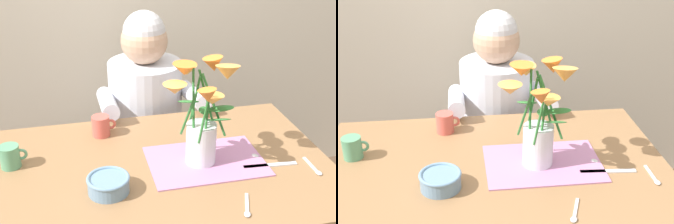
% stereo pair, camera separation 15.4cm
% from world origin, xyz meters
% --- Properties ---
extents(dining_table, '(1.20, 0.80, 0.74)m').
position_xyz_m(dining_table, '(0.00, 0.00, 0.64)').
color(dining_table, olive).
rests_on(dining_table, ground_plane).
extents(seated_person, '(0.45, 0.47, 1.14)m').
position_xyz_m(seated_person, '(0.07, 0.62, 0.56)').
color(seated_person, '#4C4C56').
rests_on(seated_person, ground_plane).
extents(striped_placemat, '(0.40, 0.28, 0.00)m').
position_xyz_m(striped_placemat, '(0.17, -0.01, 0.74)').
color(striped_placemat, '#B275A3').
rests_on(striped_placemat, dining_table).
extents(flower_vase, '(0.27, 0.27, 0.37)m').
position_xyz_m(flower_vase, '(0.15, -0.01, 0.93)').
color(flower_vase, silver).
rests_on(flower_vase, dining_table).
extents(ceramic_bowl, '(0.14, 0.14, 0.06)m').
position_xyz_m(ceramic_bowl, '(-0.18, -0.11, 0.77)').
color(ceramic_bowl, '#6689A8').
rests_on(ceramic_bowl, dining_table).
extents(dinner_knife, '(0.19, 0.03, 0.00)m').
position_xyz_m(dinner_knife, '(0.38, -0.08, 0.74)').
color(dinner_knife, silver).
rests_on(dinner_knife, dining_table).
extents(coffee_cup, '(0.09, 0.07, 0.08)m').
position_xyz_m(coffee_cup, '(-0.49, 0.11, 0.78)').
color(coffee_cup, '#569970').
rests_on(coffee_cup, dining_table).
extents(tea_cup, '(0.09, 0.07, 0.08)m').
position_xyz_m(tea_cup, '(-0.17, 0.27, 0.78)').
color(tea_cup, '#CC564C').
rests_on(tea_cup, dining_table).
extents(spoon_0, '(0.06, 0.12, 0.01)m').
position_xyz_m(spoon_0, '(0.21, -0.29, 0.74)').
color(spoon_0, silver).
rests_on(spoon_0, dining_table).
extents(spoon_1, '(0.02, 0.12, 0.01)m').
position_xyz_m(spoon_1, '(0.51, -0.14, 0.74)').
color(spoon_1, silver).
rests_on(spoon_1, dining_table).
extents(spoon_2, '(0.07, 0.11, 0.01)m').
position_xyz_m(spoon_2, '(0.34, 0.01, 0.74)').
color(spoon_2, silver).
rests_on(spoon_2, dining_table).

